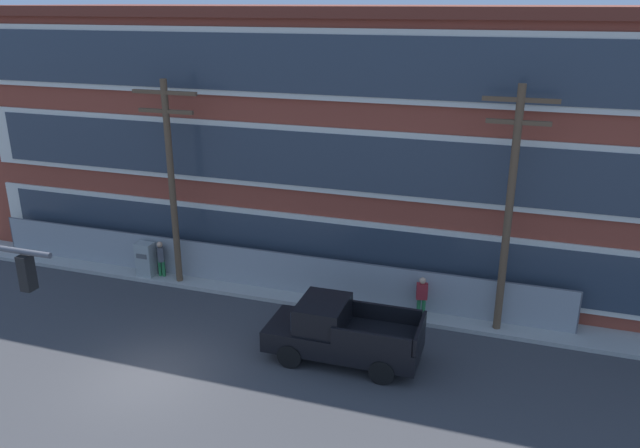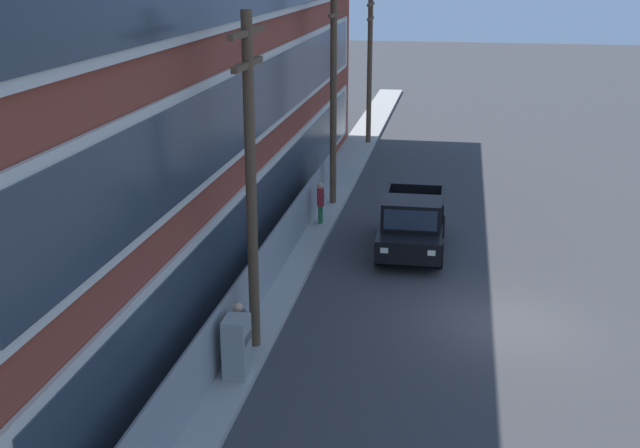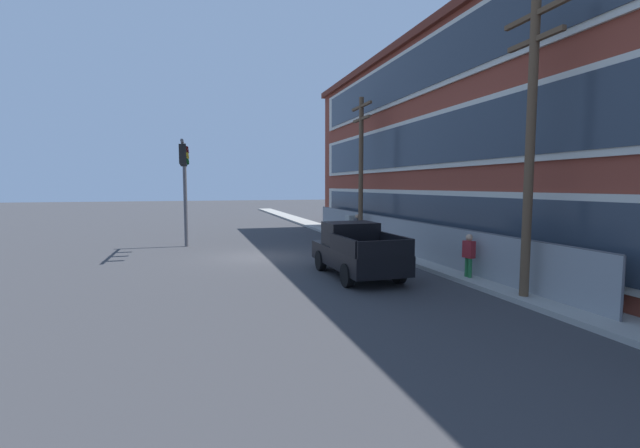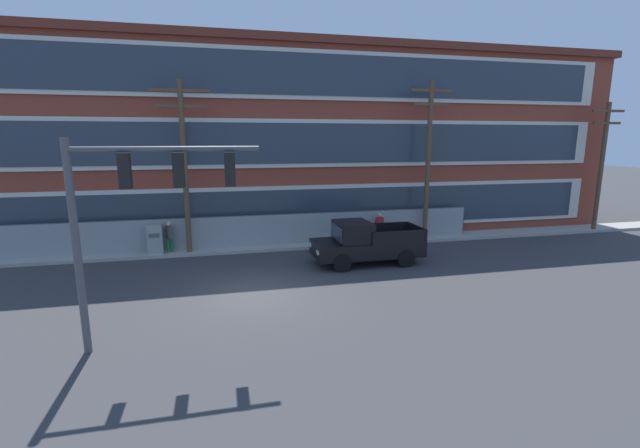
{
  "view_description": "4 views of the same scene",
  "coord_description": "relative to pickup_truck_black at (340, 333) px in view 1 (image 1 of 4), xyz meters",
  "views": [
    {
      "loc": [
        10.35,
        -14.06,
        11.0
      ],
      "look_at": [
        3.78,
        5.5,
        3.63
      ],
      "focal_mm": 35.0,
      "sensor_mm": 36.0,
      "label": 1
    },
    {
      "loc": [
        -20.26,
        1.55,
        9.34
      ],
      "look_at": [
        2.04,
        5.49,
        1.89
      ],
      "focal_mm": 45.0,
      "sensor_mm": 36.0,
      "label": 2
    },
    {
      "loc": [
        20.16,
        -2.87,
        3.39
      ],
      "look_at": [
        1.28,
        2.73,
        1.62
      ],
      "focal_mm": 24.0,
      "sensor_mm": 36.0,
      "label": 3
    },
    {
      "loc": [
        -1.0,
        -15.08,
        5.65
      ],
      "look_at": [
        2.94,
        1.75,
        2.19
      ],
      "focal_mm": 24.0,
      "sensor_mm": 36.0,
      "label": 4
    }
  ],
  "objects": [
    {
      "name": "sidewalk_building_side",
      "position": [
        -5.32,
        3.82,
        -0.86
      ],
      "size": [
        80.0,
        1.66,
        0.16
      ],
      "primitive_type": "cube",
      "color": "#9E9B93",
      "rests_on": "ground"
    },
    {
      "name": "pedestrian_by_fence",
      "position": [
        2.04,
        3.47,
        0.03
      ],
      "size": [
        0.44,
        0.33,
        1.69
      ],
      "color": "#236B38",
      "rests_on": "ground"
    },
    {
      "name": "chain_link_fence",
      "position": [
        -4.78,
        3.88,
        -0.03
      ],
      "size": [
        24.36,
        0.06,
        1.78
      ],
      "color": "gray",
      "rests_on": "ground"
    },
    {
      "name": "utility_pole_midblock",
      "position": [
        4.73,
        3.44,
        3.82
      ],
      "size": [
        2.35,
        0.26,
        8.64
      ],
      "color": "brown",
      "rests_on": "ground"
    },
    {
      "name": "pickup_truck_black",
      "position": [
        0.0,
        0.0,
        0.0
      ],
      "size": [
        5.06,
        2.22,
        1.98
      ],
      "color": "black",
      "rests_on": "ground"
    },
    {
      "name": "electrical_cabinet",
      "position": [
        -9.51,
        3.4,
        -0.14
      ],
      "size": [
        0.71,
        0.56,
        1.59
      ],
      "color": "#939993",
      "rests_on": "ground"
    },
    {
      "name": "brick_mill_building",
      "position": [
        -0.77,
        10.59,
        4.5
      ],
      "size": [
        36.88,
        12.47,
        10.86
      ],
      "color": "brown",
      "rests_on": "ground"
    },
    {
      "name": "pedestrian_near_cabinet",
      "position": [
        -8.86,
        3.53,
        0.03
      ],
      "size": [
        0.42,
        0.47,
        1.69
      ],
      "color": "#236B38",
      "rests_on": "ground"
    },
    {
      "name": "utility_pole_near_corner",
      "position": [
        -7.94,
        3.37,
        3.72
      ],
      "size": [
        2.7,
        0.26,
        8.33
      ],
      "color": "brown",
      "rests_on": "ground"
    },
    {
      "name": "ground_plane",
      "position": [
        -5.32,
        -2.94,
        -0.94
      ],
      "size": [
        160.0,
        160.0,
        0.0
      ],
      "primitive_type": "plane",
      "color": "#38383A"
    }
  ]
}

